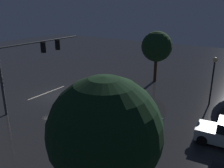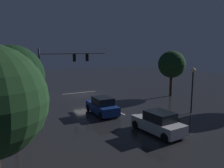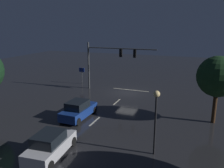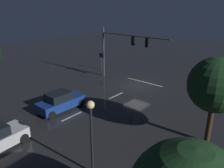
{
  "view_description": "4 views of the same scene",
  "coord_description": "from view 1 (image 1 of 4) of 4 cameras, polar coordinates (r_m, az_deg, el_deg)",
  "views": [
    {
      "loc": [
        16.11,
        17.36,
        8.88
      ],
      "look_at": [
        -0.84,
        6.2,
        2.14
      ],
      "focal_mm": 38.22,
      "sensor_mm": 36.0,
      "label": 1
    },
    {
      "loc": [
        11.28,
        29.31,
        6.42
      ],
      "look_at": [
        -1.2,
        6.23,
        2.26
      ],
      "focal_mm": 36.73,
      "sensor_mm": 36.0,
      "label": 2
    },
    {
      "loc": [
        -8.62,
        28.13,
        8.57
      ],
      "look_at": [
        -0.01,
        5.58,
        2.5
      ],
      "focal_mm": 37.72,
      "sensor_mm": 36.0,
      "label": 3
    },
    {
      "loc": [
        -13.62,
        20.76,
        9.14
      ],
      "look_at": [
        -0.98,
        5.82,
        2.03
      ],
      "focal_mm": 35.79,
      "sensor_mm": 36.0,
      "label": 4
    }
  ],
  "objects": [
    {
      "name": "street_lamp_left_kerb",
      "position": [
        23.27,
        23.11,
        2.75
      ],
      "size": [
        0.44,
        0.44,
        4.5
      ],
      "color": "black",
      "rests_on": "ground_plane"
    },
    {
      "name": "tree_right_far",
      "position": [
        8.72,
        -1.72,
        -11.59
      ],
      "size": [
        4.2,
        4.2,
        6.64
      ],
      "color": "#382314",
      "rests_on": "ground_plane"
    },
    {
      "name": "lane_dash_mid",
      "position": [
        19.81,
        7.95,
        -8.44
      ],
      "size": [
        0.16,
        2.2,
        0.01
      ],
      "primitive_type": "cube",
      "rotation": [
        0.0,
        0.0,
        1.57
      ],
      "color": "beige",
      "rests_on": "ground_plane"
    },
    {
      "name": "tree_left_far",
      "position": [
        28.78,
        10.64,
        8.79
      ],
      "size": [
        3.58,
        3.58,
        6.05
      ],
      "color": "#382314",
      "rests_on": "ground_plane"
    },
    {
      "name": "ground_plane",
      "position": [
        25.29,
        -12.9,
        -2.67
      ],
      "size": [
        80.0,
        80.0,
        0.0
      ],
      "primitive_type": "plane",
      "color": "#232326"
    },
    {
      "name": "car_approaching",
      "position": [
        18.12,
        4.85,
        -8.18
      ],
      "size": [
        2.0,
        4.41,
        1.7
      ],
      "color": "navy",
      "rests_on": "ground_plane"
    },
    {
      "name": "stop_bar",
      "position": [
        26.36,
        -15.21,
        -1.98
      ],
      "size": [
        5.0,
        0.16,
        0.01
      ],
      "primitive_type": "cube",
      "color": "beige",
      "rests_on": "ground_plane"
    },
    {
      "name": "lane_dash_far",
      "position": [
        22.73,
        -5.83,
        -4.71
      ],
      "size": [
        0.16,
        2.2,
        0.01
      ],
      "primitive_type": "cube",
      "rotation": [
        0.0,
        0.0,
        1.57
      ],
      "color": "beige",
      "rests_on": "ground_plane"
    },
    {
      "name": "traffic_signal_assembly",
      "position": [
        22.73,
        -18.9,
        6.17
      ],
      "size": [
        9.32,
        0.47,
        6.35
      ],
      "color": "#383A3D",
      "rests_on": "ground_plane"
    }
  ]
}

